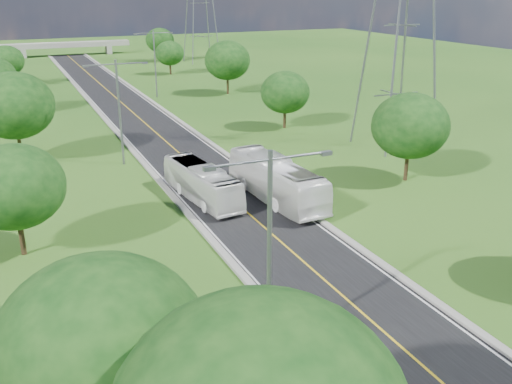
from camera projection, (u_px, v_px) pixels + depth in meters
ground at (147, 125)px, 70.56m from camera, size 260.00×260.00×0.00m
road at (136, 116)px, 75.69m from camera, size 8.00×150.00×0.06m
curb_left at (104, 118)px, 74.04m from camera, size 0.50×150.00×0.22m
curb_right at (167, 112)px, 77.29m from camera, size 0.50×150.00×0.22m
speed_limit_sign at (258, 154)px, 53.12m from camera, size 0.55×0.09×2.40m
overpass at (66, 46)px, 138.34m from camera, size 30.00×3.00×3.20m
streetlight_near_left at (269, 239)px, 25.05m from camera, size 5.90×0.25×10.00m
streetlight_mid_left at (119, 104)px, 53.36m from camera, size 5.90×0.25×10.00m
streetlight_far_right at (155, 58)px, 86.25m from camera, size 5.90×0.25×10.00m
power_tower_near at (403, 10)px, 57.01m from camera, size 9.00×6.40×28.00m
tree_la at (102, 346)px, 18.80m from camera, size 7.14×7.14×8.30m
tree_lb at (14, 187)px, 35.40m from camera, size 6.30×6.30×7.33m
tree_lc at (14, 106)px, 54.33m from camera, size 7.56×7.56×8.79m
tree_le at (6, 61)px, 96.11m from camera, size 5.88×5.88×6.84m
tree_rb at (410, 126)px, 49.25m from camera, size 6.72×6.72×7.82m
tree_rc at (285, 92)px, 67.95m from camera, size 5.88×5.88×6.84m
tree_rd at (227, 60)px, 88.98m from camera, size 7.14×7.14×8.30m
tree_re at (170, 53)px, 109.03m from camera, size 5.46×5.46×6.35m
tree_rf at (160, 40)px, 127.31m from camera, size 6.30×6.30×7.33m
bus_outbound at (276, 180)px, 45.56m from camera, size 3.47×12.23×3.37m
bus_inbound at (202, 182)px, 45.76m from camera, size 3.56×10.52×2.87m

